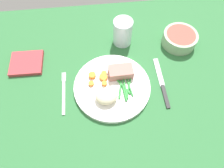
{
  "coord_description": "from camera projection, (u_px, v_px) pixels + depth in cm",
  "views": [
    {
      "loc": [
        -3.11,
        -33.64,
        64.97
      ],
      "look_at": [
        0.71,
        0.78,
        4.6
      ],
      "focal_mm": 32.71,
      "sensor_mm": 36.0,
      "label": 1
    }
  ],
  "objects": [
    {
      "name": "water_glass",
      "position": [
        123.0,
        33.0,
        0.79
      ],
      "size": [
        7.34,
        7.34,
        10.43
      ],
      "color": "silver",
      "rests_on": "dining_table"
    },
    {
      "name": "green_beans",
      "position": [
        125.0,
        88.0,
        0.7
      ],
      "size": [
        6.18,
        9.75,
        0.83
      ],
      "color": "#2D8C38",
      "rests_on": "dinner_plate"
    },
    {
      "name": "fork",
      "position": [
        64.0,
        93.0,
        0.71
      ],
      "size": [
        1.44,
        16.6,
        0.4
      ],
      "rotation": [
        0.0,
        0.0,
        0.02
      ],
      "color": "silver",
      "rests_on": "dining_table"
    },
    {
      "name": "carrot_slices",
      "position": [
        100.0,
        78.0,
        0.71
      ],
      "size": [
        6.8,
        5.96,
        1.25
      ],
      "color": "orange",
      "rests_on": "dinner_plate"
    },
    {
      "name": "knife",
      "position": [
        162.0,
        83.0,
        0.73
      ],
      "size": [
        1.7,
        20.5,
        0.64
      ],
      "rotation": [
        0.0,
        0.0,
        -0.03
      ],
      "color": "black",
      "rests_on": "dining_table"
    },
    {
      "name": "meat_portion",
      "position": [
        121.0,
        72.0,
        0.71
      ],
      "size": [
        8.5,
        5.21,
        3.29
      ],
      "primitive_type": "cube",
      "rotation": [
        0.0,
        0.0,
        0.02
      ],
      "color": "#B2756B",
      "rests_on": "dinner_plate"
    },
    {
      "name": "napkin",
      "position": [
        27.0,
        63.0,
        0.76
      ],
      "size": [
        12.01,
        10.87,
        1.44
      ],
      "primitive_type": "cube",
      "rotation": [
        0.0,
        0.0,
        -0.02
      ],
      "color": "#B2383D",
      "rests_on": "dining_table"
    },
    {
      "name": "mashed_potatoes",
      "position": [
        106.0,
        96.0,
        0.66
      ],
      "size": [
        7.21,
        6.12,
        3.6
      ],
      "primitive_type": "ellipsoid",
      "color": "beige",
      "rests_on": "dinner_plate"
    },
    {
      "name": "dining_table",
      "position": [
        110.0,
        91.0,
        0.72
      ],
      "size": [
        120.0,
        90.0,
        2.0
      ],
      "color": "#2D6B38",
      "rests_on": "ground"
    },
    {
      "name": "salad_bowl",
      "position": [
        180.0,
        38.0,
        0.8
      ],
      "size": [
        13.16,
        13.16,
        4.92
      ],
      "color": "#99B28C",
      "rests_on": "dining_table"
    },
    {
      "name": "dinner_plate",
      "position": [
        112.0,
        87.0,
        0.71
      ],
      "size": [
        26.57,
        26.57,
        1.6
      ],
      "primitive_type": "cylinder",
      "color": "white",
      "rests_on": "dining_table"
    }
  ]
}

